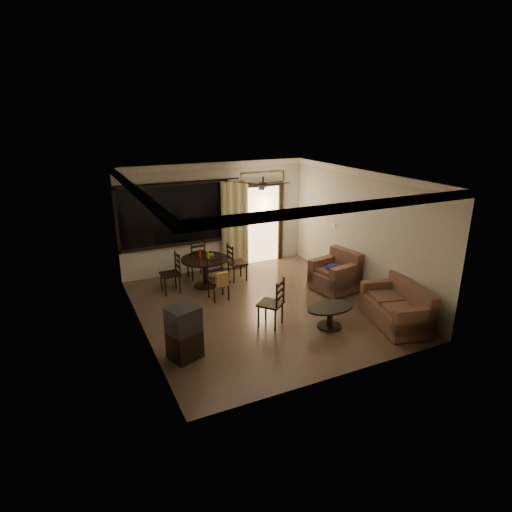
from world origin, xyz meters
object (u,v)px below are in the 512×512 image
dining_chair_south (219,286)px  tv_cabinet (184,333)px  sofa (398,308)px  side_chair (271,312)px  armchair (336,274)px  coffee_table (330,313)px  dining_chair_north (197,267)px  dining_table (205,264)px  dining_chair_east (237,269)px  dining_chair_west (171,281)px

dining_chair_south → tv_cabinet: 2.43m
sofa → side_chair: side_chair is taller
sofa → armchair: bearing=106.7°
dining_chair_south → side_chair: bearing=-74.7°
coffee_table → sofa: bearing=-19.4°
dining_chair_north → sofa: dining_chair_north is taller
dining_table → dining_chair_east: size_ratio=1.18×
dining_table → dining_chair_north: dining_chair_north is taller
dining_chair_east → dining_chair_north: 1.03m
dining_table → tv_cabinet: size_ratio=1.19×
dining_chair_west → dining_chair_south: 1.20m
tv_cabinet → side_chair: 1.90m
armchair → side_chair: size_ratio=1.05×
tv_cabinet → armchair: 4.28m
dining_chair_east → armchair: (1.88, -1.54, 0.09)m
dining_chair_east → tv_cabinet: size_ratio=1.01×
dining_table → dining_chair_east: 0.88m
side_chair → coffee_table: bearing=112.4°
sofa → armchair: 1.94m
sofa → side_chair: 2.51m
dining_chair_east → side_chair: 2.51m
armchair → dining_chair_south: bearing=156.6°
dining_chair_south → side_chair: (0.48, -1.61, -0.01)m
dining_chair_south → dining_chair_north: bearing=90.2°
dining_chair_north → coffee_table: dining_chair_north is taller
dining_table → coffee_table: (1.51, -3.01, -0.27)m
armchair → side_chair: 2.40m
dining_chair_east → dining_table: bearing=89.9°
dining_table → dining_chair_west: dining_chair_west is taller
sofa → dining_chair_north: bearing=138.8°
dining_chair_east → tv_cabinet: bearing=141.4°
dining_chair_south → dining_chair_north: (-0.04, 1.46, -0.02)m
dining_table → dining_chair_north: 0.66m
dining_chair_west → sofa: (3.65, -3.44, 0.05)m
dining_table → dining_chair_north: bearing=92.0°
dining_chair_south → dining_chair_west: bearing=134.3°
dining_chair_south → tv_cabinet: bearing=-125.7°
dining_chair_west → dining_chair_east: same height
dining_chair_east → coffee_table: (0.68, -3.03, 0.00)m
dining_table → armchair: bearing=-29.3°
dining_chair_north → armchair: 3.46m
sofa → side_chair: bearing=170.6°
dining_chair_south → armchair: bearing=-15.3°
dining_chair_west → sofa: bearing=45.3°
dining_chair_west → sofa: size_ratio=0.56×
dining_chair_south → tv_cabinet: dining_chair_south is taller
tv_cabinet → side_chair: (1.85, 0.39, -0.18)m
dining_chair_west → side_chair: side_chair is taller
dining_chair_south → sofa: bearing=-44.5°
dining_chair_north → tv_cabinet: bearing=67.6°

